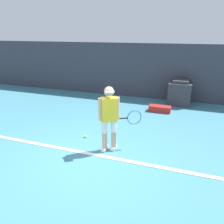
% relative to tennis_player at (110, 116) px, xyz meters
% --- Properties ---
extents(ground_plane, '(24.00, 24.00, 0.00)m').
position_rel_tennis_player_xyz_m(ground_plane, '(-0.30, -0.56, -0.85)').
color(ground_plane, teal).
extents(back_wall, '(24.00, 0.10, 2.23)m').
position_rel_tennis_player_xyz_m(back_wall, '(-0.30, 4.65, 0.26)').
color(back_wall, '#383842').
rests_on(back_wall, ground_plane).
extents(court_baseline, '(21.60, 0.10, 0.01)m').
position_rel_tennis_player_xyz_m(court_baseline, '(-0.30, -0.36, -0.85)').
color(court_baseline, white).
rests_on(court_baseline, ground_plane).
extents(tennis_player, '(0.88, 0.60, 1.54)m').
position_rel_tennis_player_xyz_m(tennis_player, '(0.00, 0.00, 0.00)').
color(tennis_player, tan).
rests_on(tennis_player, ground_plane).
extents(tennis_ball, '(0.07, 0.07, 0.07)m').
position_rel_tennis_player_xyz_m(tennis_ball, '(-0.83, 0.37, -0.82)').
color(tennis_ball, '#D1E533').
rests_on(tennis_ball, ground_plane).
extents(covered_chair, '(0.82, 0.79, 0.96)m').
position_rel_tennis_player_xyz_m(covered_chair, '(1.34, 4.16, -0.40)').
color(covered_chair, '#333338').
rests_on(covered_chair, ground_plane).
extents(equipment_bag, '(0.75, 0.32, 0.21)m').
position_rel_tennis_player_xyz_m(equipment_bag, '(0.76, 3.07, -0.75)').
color(equipment_bag, '#B2231E').
rests_on(equipment_bag, ground_plane).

